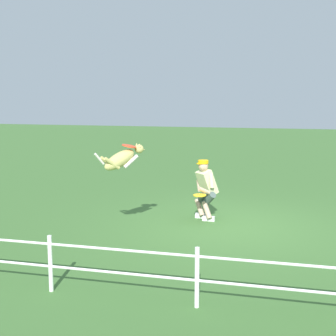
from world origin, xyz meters
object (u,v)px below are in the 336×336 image
Objects in this scene: person at (205,188)px; frisbee_held at (200,195)px; dog at (122,159)px; frisbee_flying at (129,146)px.

frisbee_held is at bearing 38.35° from person.
dog is 3.21× the size of frisbee_flying.
frisbee_held is (-1.16, -1.08, -1.10)m from frisbee_flying.
person is 4.75× the size of frisbee_held.
person reaches higher than frisbee_held.
dog is 3.17× the size of frisbee_held.
frisbee_flying reaches higher than dog.
dog is at bearing 50.47° from frisbee_flying.
person is 1.50× the size of dog.
frisbee_held is at bearing -5.91° from dog.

